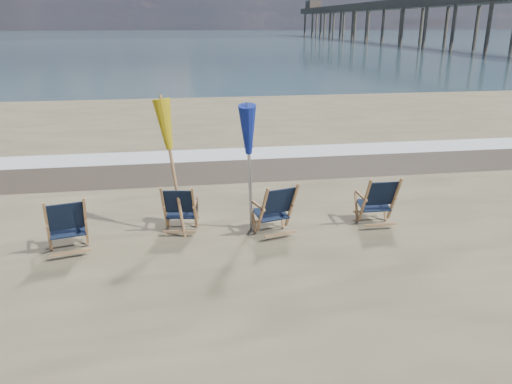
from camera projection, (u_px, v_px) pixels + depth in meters
ocean at (177, 37)px, 126.31m from camera, size 400.00×400.00×0.00m
surf_foam at (223, 154)px, 14.46m from camera, size 200.00×1.40×0.01m
wet_sand_strip at (228, 169)px, 13.06m from camera, size 200.00×2.60×0.00m
beach_chair_0 at (86, 224)px, 8.13m from camera, size 0.82×0.88×1.04m
beach_chair_1 at (194, 209)px, 8.86m from camera, size 0.71×0.78×0.96m
beach_chair_2 at (292, 208)px, 8.85m from camera, size 0.83×0.88×1.03m
beach_chair_3 at (394, 201)px, 9.19m from camera, size 0.66×0.74×1.02m
umbrella_yellow at (172, 132)px, 8.39m from camera, size 0.30×0.30×2.43m
umbrella_blue at (249, 134)px, 8.45m from camera, size 0.30×0.30×2.38m
fishing_pier at (418, 16)px, 80.06m from camera, size 4.40×140.00×9.30m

